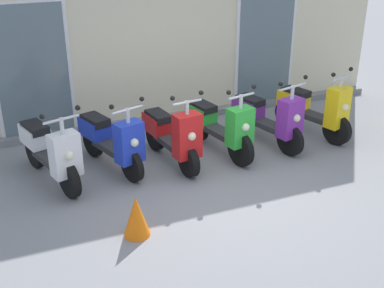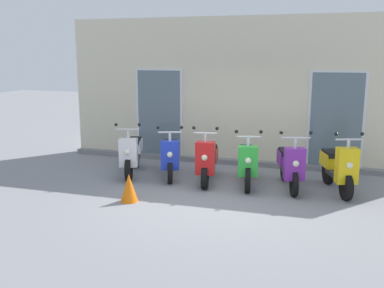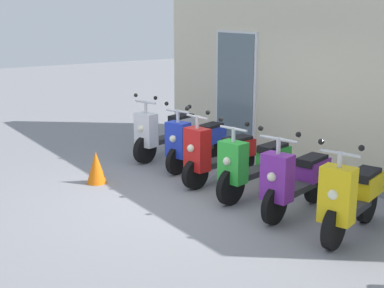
# 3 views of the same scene
# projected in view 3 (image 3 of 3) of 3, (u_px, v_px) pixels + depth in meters

# --- Properties ---
(ground_plane) EXTENTS (40.00, 40.00, 0.00)m
(ground_plane) POSITION_uv_depth(u_px,v_px,m) (187.00, 199.00, 7.96)
(ground_plane) COLOR gray
(storefront_facade) EXTENTS (8.99, 0.50, 3.54)m
(storefront_facade) POSITION_uv_depth(u_px,v_px,m) (324.00, 71.00, 9.04)
(storefront_facade) COLOR beige
(storefront_facade) RESTS_ON ground_plane
(scooter_white) EXTENTS (0.77, 1.61, 1.25)m
(scooter_white) POSITION_uv_depth(u_px,v_px,m) (165.00, 132.00, 10.12)
(scooter_white) COLOR black
(scooter_white) RESTS_ON ground_plane
(scooter_blue) EXTENTS (0.79, 1.52, 1.22)m
(scooter_blue) POSITION_uv_depth(u_px,v_px,m) (196.00, 141.00, 9.44)
(scooter_blue) COLOR black
(scooter_blue) RESTS_ON ground_plane
(scooter_red) EXTENTS (0.58, 1.56, 1.27)m
(scooter_red) POSITION_uv_depth(u_px,v_px,m) (218.00, 154.00, 8.63)
(scooter_red) COLOR black
(scooter_red) RESTS_ON ground_plane
(scooter_green) EXTENTS (0.68, 1.65, 1.24)m
(scooter_green) POSITION_uv_depth(u_px,v_px,m) (255.00, 165.00, 8.01)
(scooter_green) COLOR black
(scooter_green) RESTS_ON ground_plane
(scooter_purple) EXTENTS (0.76, 1.55, 1.26)m
(scooter_purple) POSITION_uv_depth(u_px,v_px,m) (295.00, 179.00, 7.30)
(scooter_purple) COLOR black
(scooter_purple) RESTS_ON ground_plane
(scooter_yellow) EXTENTS (0.77, 1.51, 1.28)m
(scooter_yellow) POSITION_uv_depth(u_px,v_px,m) (351.00, 197.00, 6.57)
(scooter_yellow) COLOR black
(scooter_yellow) RESTS_ON ground_plane
(traffic_cone) EXTENTS (0.32, 0.32, 0.52)m
(traffic_cone) POSITION_uv_depth(u_px,v_px,m) (96.00, 167.00, 8.64)
(traffic_cone) COLOR orange
(traffic_cone) RESTS_ON ground_plane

